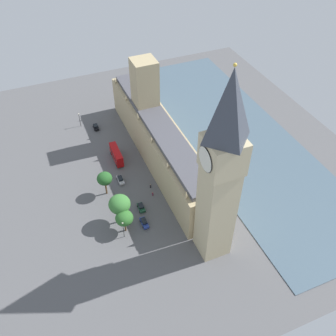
{
  "coord_description": "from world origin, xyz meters",
  "views": [
    {
      "loc": [
        36.07,
        99.3,
        93.36
      ],
      "look_at": [
        1.0,
        15.15,
        8.95
      ],
      "focal_mm": 39.97,
      "sensor_mm": 36.0,
      "label": 1
    }
  ],
  "objects_px": {
    "street_lamp_slot_11": "(79,117)",
    "double_decker_bus_by_river_gate": "(116,154)",
    "pedestrian_leading": "(150,186)",
    "plane_tree_kerbside": "(105,179)",
    "plane_tree_midblock": "(120,204)",
    "clock_tower": "(221,172)",
    "car_blue_near_tower": "(144,222)",
    "street_lamp_slot_10": "(123,227)",
    "pedestrian_opposite_hall": "(153,194)",
    "car_dark_green_corner": "(141,207)",
    "parliament_building": "(158,136)",
    "plane_tree_trailing": "(124,218)",
    "car_silver_under_trees": "(120,179)",
    "car_black_far_end": "(96,127)"
  },
  "relations": [
    {
      "from": "car_blue_near_tower",
      "to": "pedestrian_leading",
      "type": "height_order",
      "value": "car_blue_near_tower"
    },
    {
      "from": "parliament_building",
      "to": "car_black_far_end",
      "type": "relative_size",
      "value": 18.19
    },
    {
      "from": "car_black_far_end",
      "to": "double_decker_bus_by_river_gate",
      "type": "height_order",
      "value": "double_decker_bus_by_river_gate"
    },
    {
      "from": "clock_tower",
      "to": "pedestrian_leading",
      "type": "height_order",
      "value": "clock_tower"
    },
    {
      "from": "parliament_building",
      "to": "car_silver_under_trees",
      "type": "relative_size",
      "value": 16.56
    },
    {
      "from": "clock_tower",
      "to": "plane_tree_trailing",
      "type": "distance_m",
      "value": 36.63
    },
    {
      "from": "car_dark_green_corner",
      "to": "plane_tree_trailing",
      "type": "bearing_deg",
      "value": 43.0
    },
    {
      "from": "plane_tree_kerbside",
      "to": "street_lamp_slot_11",
      "type": "distance_m",
      "value": 41.75
    },
    {
      "from": "plane_tree_midblock",
      "to": "plane_tree_kerbside",
      "type": "bearing_deg",
      "value": -85.57
    },
    {
      "from": "parliament_building",
      "to": "car_dark_green_corner",
      "type": "relative_size",
      "value": 18.71
    },
    {
      "from": "parliament_building",
      "to": "pedestrian_opposite_hall",
      "type": "distance_m",
      "value": 22.59
    },
    {
      "from": "double_decker_bus_by_river_gate",
      "to": "car_dark_green_corner",
      "type": "bearing_deg",
      "value": 91.05
    },
    {
      "from": "clock_tower",
      "to": "plane_tree_midblock",
      "type": "relative_size",
      "value": 5.48
    },
    {
      "from": "car_blue_near_tower",
      "to": "plane_tree_trailing",
      "type": "height_order",
      "value": "plane_tree_trailing"
    },
    {
      "from": "pedestrian_opposite_hall",
      "to": "double_decker_bus_by_river_gate",
      "type": "bearing_deg",
      "value": -25.85
    },
    {
      "from": "plane_tree_kerbside",
      "to": "street_lamp_slot_10",
      "type": "bearing_deg",
      "value": 89.82
    },
    {
      "from": "street_lamp_slot_11",
      "to": "double_decker_bus_by_river_gate",
      "type": "bearing_deg",
      "value": 106.4
    },
    {
      "from": "parliament_building",
      "to": "car_blue_near_tower",
      "type": "bearing_deg",
      "value": 61.07
    },
    {
      "from": "car_black_far_end",
      "to": "pedestrian_leading",
      "type": "xyz_separation_m",
      "value": [
        -8.81,
        40.67,
        -0.18
      ]
    },
    {
      "from": "car_blue_near_tower",
      "to": "parliament_building",
      "type": "bearing_deg",
      "value": -118.38
    },
    {
      "from": "parliament_building",
      "to": "plane_tree_trailing",
      "type": "distance_m",
      "value": 37.15
    },
    {
      "from": "pedestrian_leading",
      "to": "plane_tree_kerbside",
      "type": "relative_size",
      "value": 0.17
    },
    {
      "from": "car_silver_under_trees",
      "to": "plane_tree_kerbside",
      "type": "height_order",
      "value": "plane_tree_kerbside"
    },
    {
      "from": "car_dark_green_corner",
      "to": "pedestrian_opposite_hall",
      "type": "distance_m",
      "value": 7.19
    },
    {
      "from": "car_black_far_end",
      "to": "double_decker_bus_by_river_gate",
      "type": "bearing_deg",
      "value": 97.99
    },
    {
      "from": "car_dark_green_corner",
      "to": "parliament_building",
      "type": "bearing_deg",
      "value": -120.88
    },
    {
      "from": "clock_tower",
      "to": "plane_tree_trailing",
      "type": "bearing_deg",
      "value": -36.0
    },
    {
      "from": "car_dark_green_corner",
      "to": "plane_tree_trailing",
      "type": "distance_m",
      "value": 10.95
    },
    {
      "from": "car_black_far_end",
      "to": "car_dark_green_corner",
      "type": "relative_size",
      "value": 1.03
    },
    {
      "from": "plane_tree_trailing",
      "to": "street_lamp_slot_11",
      "type": "height_order",
      "value": "plane_tree_trailing"
    },
    {
      "from": "double_decker_bus_by_river_gate",
      "to": "pedestrian_leading",
      "type": "relative_size",
      "value": 6.7
    },
    {
      "from": "car_black_far_end",
      "to": "plane_tree_kerbside",
      "type": "height_order",
      "value": "plane_tree_kerbside"
    },
    {
      "from": "car_black_far_end",
      "to": "car_blue_near_tower",
      "type": "bearing_deg",
      "value": 93.39
    },
    {
      "from": "car_blue_near_tower",
      "to": "street_lamp_slot_11",
      "type": "height_order",
      "value": "street_lamp_slot_11"
    },
    {
      "from": "car_dark_green_corner",
      "to": "car_silver_under_trees",
      "type": "bearing_deg",
      "value": -78.64
    },
    {
      "from": "car_dark_green_corner",
      "to": "car_blue_near_tower",
      "type": "height_order",
      "value": "same"
    },
    {
      "from": "plane_tree_kerbside",
      "to": "street_lamp_slot_11",
      "type": "height_order",
      "value": "plane_tree_kerbside"
    },
    {
      "from": "car_silver_under_trees",
      "to": "plane_tree_kerbside",
      "type": "relative_size",
      "value": 0.5
    },
    {
      "from": "clock_tower",
      "to": "car_blue_near_tower",
      "type": "bearing_deg",
      "value": -45.43
    },
    {
      "from": "clock_tower",
      "to": "car_blue_near_tower",
      "type": "xyz_separation_m",
      "value": [
        15.5,
        -15.73,
        -29.97
      ]
    },
    {
      "from": "double_decker_bus_by_river_gate",
      "to": "pedestrian_opposite_hall",
      "type": "height_order",
      "value": "double_decker_bus_by_river_gate"
    },
    {
      "from": "parliament_building",
      "to": "plane_tree_midblock",
      "type": "relative_size",
      "value": 7.07
    },
    {
      "from": "clock_tower",
      "to": "pedestrian_opposite_hall",
      "type": "relative_size",
      "value": 39.18
    },
    {
      "from": "double_decker_bus_by_river_gate",
      "to": "car_blue_near_tower",
      "type": "distance_m",
      "value": 32.98
    },
    {
      "from": "car_silver_under_trees",
      "to": "street_lamp_slot_10",
      "type": "height_order",
      "value": "street_lamp_slot_10"
    },
    {
      "from": "car_silver_under_trees",
      "to": "street_lamp_slot_10",
      "type": "relative_size",
      "value": 0.67
    },
    {
      "from": "plane_tree_midblock",
      "to": "street_lamp_slot_10",
      "type": "distance_m",
      "value": 7.09
    },
    {
      "from": "car_silver_under_trees",
      "to": "street_lamp_slot_10",
      "type": "distance_m",
      "value": 24.66
    },
    {
      "from": "car_blue_near_tower",
      "to": "car_dark_green_corner",
      "type": "bearing_deg",
      "value": -100.33
    },
    {
      "from": "car_dark_green_corner",
      "to": "plane_tree_kerbside",
      "type": "relative_size",
      "value": 0.45
    }
  ]
}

